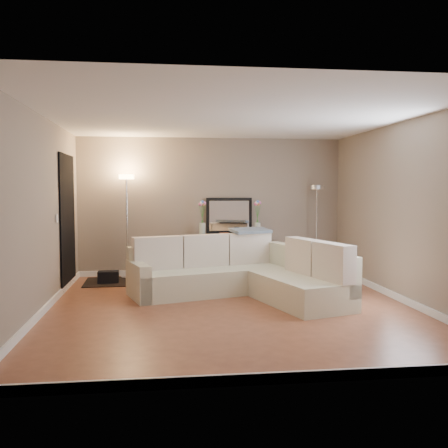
{
  "coord_description": "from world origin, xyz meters",
  "views": [
    {
      "loc": [
        -0.94,
        -6.73,
        1.63
      ],
      "look_at": [
        0.0,
        0.8,
        1.1
      ],
      "focal_mm": 40.0,
      "sensor_mm": 36.0,
      "label": 1
    }
  ],
  "objects": [
    {
      "name": "charcoal_rug",
      "position": [
        -1.67,
        2.11,
        0.01
      ],
      "size": [
        1.26,
        0.96,
        0.02
      ],
      "primitive_type": "cube",
      "rotation": [
        0.0,
        0.0,
        0.02
      ],
      "color": "black",
      "rests_on": "floor"
    },
    {
      "name": "floor_lamp_unlit",
      "position": [
        1.97,
        2.41,
        1.2
      ],
      "size": [
        0.29,
        0.29,
        1.7
      ],
      "color": "silver",
      "rests_on": "floor"
    },
    {
      "name": "wall_front",
      "position": [
        0.0,
        -2.76,
        1.3
      ],
      "size": [
        5.0,
        0.02,
        2.6
      ],
      "primitive_type": "cube",
      "color": "gray",
      "rests_on": "ground"
    },
    {
      "name": "flower_vase_right",
      "position": [
        0.85,
        2.5,
        1.05
      ],
      "size": [
        0.14,
        0.12,
        0.65
      ],
      "color": "silver",
      "rests_on": "console_table"
    },
    {
      "name": "table_decor",
      "position": [
        0.32,
        2.47,
        0.81
      ],
      "size": [
        0.52,
        0.12,
        0.12
      ],
      "color": "orange",
      "rests_on": "console_table"
    },
    {
      "name": "ceiling",
      "position": [
        0.0,
        0.0,
        2.6
      ],
      "size": [
        5.0,
        5.5,
        0.01
      ],
      "primitive_type": "cube",
      "color": "white",
      "rests_on": "ground"
    },
    {
      "name": "doorway",
      "position": [
        -2.48,
        1.7,
        1.1
      ],
      "size": [
        0.02,
        1.2,
        2.2
      ],
      "primitive_type": "cube",
      "color": "black",
      "rests_on": "ground"
    },
    {
      "name": "sectional_sofa",
      "position": [
        0.28,
        0.74,
        0.33
      ],
      "size": [
        3.16,
        2.6,
        0.9
      ],
      "color": "beige",
      "rests_on": "floor"
    },
    {
      "name": "black_bag",
      "position": [
        -1.87,
        2.0,
        0.1
      ],
      "size": [
        0.36,
        0.26,
        0.23
      ],
      "primitive_type": "cube",
      "rotation": [
        0.0,
        0.0,
        0.02
      ],
      "color": "black",
      "rests_on": "charcoal_rug"
    },
    {
      "name": "console_table",
      "position": [
        0.25,
        2.51,
        0.43
      ],
      "size": [
        1.24,
        0.35,
        0.76
      ],
      "color": "black",
      "rests_on": "floor"
    },
    {
      "name": "baseboard_left",
      "position": [
        -2.48,
        0.0,
        0.05
      ],
      "size": [
        0.03,
        5.5,
        0.1
      ],
      "primitive_type": "cube",
      "color": "white",
      "rests_on": "ground"
    },
    {
      "name": "baseboard_back",
      "position": [
        0.0,
        2.73,
        0.05
      ],
      "size": [
        5.0,
        0.03,
        0.1
      ],
      "primitive_type": "cube",
      "color": "white",
      "rests_on": "ground"
    },
    {
      "name": "floor_lamp_lit",
      "position": [
        -1.57,
        2.47,
        1.34
      ],
      "size": [
        0.27,
        0.27,
        1.9
      ],
      "color": "silver",
      "rests_on": "floor"
    },
    {
      "name": "switch_plate",
      "position": [
        -2.48,
        0.85,
        1.2
      ],
      "size": [
        0.02,
        0.08,
        0.12
      ],
      "primitive_type": "cube",
      "color": "white",
      "rests_on": "ground"
    },
    {
      "name": "wall_right",
      "position": [
        2.51,
        0.0,
        1.3
      ],
      "size": [
        0.02,
        5.5,
        2.6
      ],
      "primitive_type": "cube",
      "color": "gray",
      "rests_on": "ground"
    },
    {
      "name": "leaning_mirror",
      "position": [
        0.33,
        2.66,
        1.13
      ],
      "size": [
        0.87,
        0.06,
        0.68
      ],
      "color": "black",
      "rests_on": "console_table"
    },
    {
      "name": "baseboard_front",
      "position": [
        0.0,
        -2.73,
        0.05
      ],
      "size": [
        5.0,
        0.03,
        0.1
      ],
      "primitive_type": "cube",
      "color": "white",
      "rests_on": "ground"
    },
    {
      "name": "wall_back",
      "position": [
        0.0,
        2.76,
        1.3
      ],
      "size": [
        5.0,
        0.02,
        2.6
      ],
      "primitive_type": "cube",
      "color": "gray",
      "rests_on": "ground"
    },
    {
      "name": "wall_left",
      "position": [
        -2.51,
        0.0,
        1.3
      ],
      "size": [
        0.02,
        5.5,
        2.6
      ],
      "primitive_type": "cube",
      "color": "gray",
      "rests_on": "ground"
    },
    {
      "name": "flower_vase_left",
      "position": [
        -0.19,
        2.51,
        1.05
      ],
      "size": [
        0.14,
        0.12,
        0.65
      ],
      "color": "silver",
      "rests_on": "console_table"
    },
    {
      "name": "floor",
      "position": [
        0.0,
        0.0,
        -0.01
      ],
      "size": [
        5.0,
        5.5,
        0.01
      ],
      "primitive_type": "cube",
      "color": "#975336",
      "rests_on": "ground"
    },
    {
      "name": "baseboard_right",
      "position": [
        2.48,
        0.0,
        0.05
      ],
      "size": [
        0.03,
        5.5,
        0.1
      ],
      "primitive_type": "cube",
      "color": "white",
      "rests_on": "ground"
    },
    {
      "name": "throw_blanket",
      "position": [
        0.53,
        1.47,
        0.94
      ],
      "size": [
        0.74,
        0.57,
        0.09
      ],
      "primitive_type": "cube",
      "rotation": [
        0.1,
        0.0,
        0.34
      ],
      "color": "slate",
      "rests_on": "sectional_sofa"
    }
  ]
}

